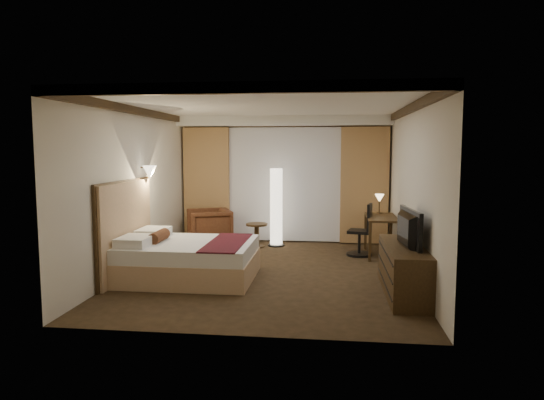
# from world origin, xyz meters

# --- Properties ---
(floor) EXTENTS (4.50, 5.50, 0.01)m
(floor) POSITION_xyz_m (0.00, 0.00, 0.00)
(floor) COLOR black
(floor) RESTS_ON ground
(ceiling) EXTENTS (4.50, 5.50, 0.01)m
(ceiling) POSITION_xyz_m (0.00, 0.00, 2.70)
(ceiling) COLOR white
(ceiling) RESTS_ON back_wall
(back_wall) EXTENTS (4.50, 0.02, 2.70)m
(back_wall) POSITION_xyz_m (0.00, 2.75, 1.35)
(back_wall) COLOR beige
(back_wall) RESTS_ON floor
(left_wall) EXTENTS (0.02, 5.50, 2.70)m
(left_wall) POSITION_xyz_m (-2.25, 0.00, 1.35)
(left_wall) COLOR beige
(left_wall) RESTS_ON floor
(right_wall) EXTENTS (0.02, 5.50, 2.70)m
(right_wall) POSITION_xyz_m (2.25, 0.00, 1.35)
(right_wall) COLOR beige
(right_wall) RESTS_ON floor
(crown_molding) EXTENTS (4.50, 5.50, 0.12)m
(crown_molding) POSITION_xyz_m (0.00, 0.00, 2.64)
(crown_molding) COLOR black
(crown_molding) RESTS_ON ceiling
(soffit) EXTENTS (4.50, 0.50, 0.20)m
(soffit) POSITION_xyz_m (0.00, 2.50, 2.60)
(soffit) COLOR white
(soffit) RESTS_ON ceiling
(curtain_sheer) EXTENTS (2.48, 0.04, 2.45)m
(curtain_sheer) POSITION_xyz_m (0.00, 2.67, 1.25)
(curtain_sheer) COLOR silver
(curtain_sheer) RESTS_ON back_wall
(curtain_left_drape) EXTENTS (1.00, 0.14, 2.45)m
(curtain_left_drape) POSITION_xyz_m (-1.70, 2.61, 1.25)
(curtain_left_drape) COLOR tan
(curtain_left_drape) RESTS_ON back_wall
(curtain_right_drape) EXTENTS (1.00, 0.14, 2.45)m
(curtain_right_drape) POSITION_xyz_m (1.70, 2.61, 1.25)
(curtain_right_drape) COLOR tan
(curtain_right_drape) RESTS_ON back_wall
(wall_sconce) EXTENTS (0.24, 0.24, 0.24)m
(wall_sconce) POSITION_xyz_m (-2.09, 0.25, 1.62)
(wall_sconce) COLOR white
(wall_sconce) RESTS_ON left_wall
(bed) EXTENTS (2.00, 1.56, 0.59)m
(bed) POSITION_xyz_m (-1.19, -0.53, 0.29)
(bed) COLOR white
(bed) RESTS_ON floor
(headboard) EXTENTS (0.12, 1.86, 1.50)m
(headboard) POSITION_xyz_m (-2.20, -0.53, 0.75)
(headboard) COLOR tan
(headboard) RESTS_ON floor
(armchair) EXTENTS (1.05, 1.08, 0.86)m
(armchair) POSITION_xyz_m (-1.50, 1.97, 0.43)
(armchair) COLOR #462315
(armchair) RESTS_ON floor
(side_table) EXTENTS (0.45, 0.45, 0.49)m
(side_table) POSITION_xyz_m (-0.50, 2.00, 0.25)
(side_table) COLOR black
(side_table) RESTS_ON floor
(floor_lamp) EXTENTS (0.34, 0.34, 1.63)m
(floor_lamp) POSITION_xyz_m (-0.12, 2.17, 0.81)
(floor_lamp) COLOR white
(floor_lamp) RESTS_ON floor
(desk) EXTENTS (0.55, 1.18, 0.75)m
(desk) POSITION_xyz_m (1.95, 1.49, 0.38)
(desk) COLOR black
(desk) RESTS_ON floor
(desk_lamp) EXTENTS (0.18, 0.18, 0.34)m
(desk_lamp) POSITION_xyz_m (1.95, 1.93, 0.92)
(desk_lamp) COLOR #FFD899
(desk_lamp) RESTS_ON desk
(office_chair) EXTENTS (0.58, 0.58, 1.00)m
(office_chair) POSITION_xyz_m (1.54, 1.44, 0.50)
(office_chair) COLOR black
(office_chair) RESTS_ON floor
(dresser) EXTENTS (0.50, 1.78, 0.69)m
(dresser) POSITION_xyz_m (2.00, -0.99, 0.35)
(dresser) COLOR black
(dresser) RESTS_ON floor
(television) EXTENTS (0.69, 1.09, 0.14)m
(television) POSITION_xyz_m (1.97, -0.99, 0.99)
(television) COLOR black
(television) RESTS_ON dresser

